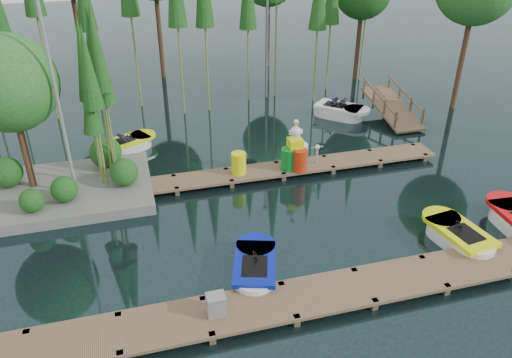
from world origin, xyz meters
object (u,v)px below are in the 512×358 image
object	(u,v)px
island	(37,112)
boat_yellow_far	(128,144)
yellow_barrel	(239,163)
utility_cabinet	(216,305)
drum_cluster	(296,154)
boat_blue	(255,269)

from	to	relation	value
island	boat_yellow_far	bearing A→B (deg)	47.70
yellow_barrel	utility_cabinet	bearing A→B (deg)	-108.11
island	drum_cluster	size ratio (longest dim) A/B	3.41
island	yellow_barrel	size ratio (longest dim) A/B	8.09
yellow_barrel	drum_cluster	bearing A→B (deg)	-3.95
yellow_barrel	boat_yellow_far	bearing A→B (deg)	135.77
boat_yellow_far	utility_cabinet	xyz separation A→B (m)	(1.63, -10.82, 0.33)
island	utility_cabinet	world-z (taller)	island
boat_blue	yellow_barrel	distance (m)	5.61
boat_yellow_far	yellow_barrel	xyz separation A→B (m)	(3.92, -3.82, 0.46)
boat_blue	island	bearing A→B (deg)	149.87
boat_blue	utility_cabinet	bearing A→B (deg)	-116.17
boat_blue	boat_yellow_far	bearing A→B (deg)	125.34
drum_cluster	boat_blue	bearing A→B (deg)	-120.00
boat_blue	drum_cluster	xyz separation A→B (m)	(3.10, 5.37, 0.63)
boat_yellow_far	drum_cluster	xyz separation A→B (m)	(6.14, -3.97, 0.63)
utility_cabinet	drum_cluster	bearing A→B (deg)	56.67
boat_blue	yellow_barrel	world-z (taller)	yellow_barrel
boat_blue	utility_cabinet	world-z (taller)	utility_cabinet
island	yellow_barrel	xyz separation A→B (m)	(6.68, -0.79, -2.47)
drum_cluster	island	bearing A→B (deg)	173.94
drum_cluster	boat_yellow_far	bearing A→B (deg)	147.08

